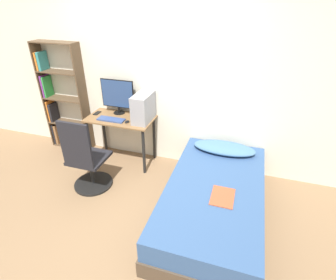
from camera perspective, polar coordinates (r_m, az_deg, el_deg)
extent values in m
plane|color=#846647|center=(3.26, -12.04, -17.18)|extent=(14.00, 14.00, 0.00)
cube|color=silver|center=(3.79, -2.88, 12.79)|extent=(8.00, 0.05, 2.50)
cube|color=brown|center=(3.91, -10.34, 4.59)|extent=(0.98, 0.52, 0.02)
cylinder|color=black|center=(4.13, -16.66, -0.55)|extent=(0.04, 0.04, 0.71)
cylinder|color=black|center=(3.74, -5.30, -2.63)|extent=(0.04, 0.04, 0.71)
cylinder|color=black|center=(4.44, -13.75, 2.05)|extent=(0.04, 0.04, 0.71)
cylinder|color=black|center=(4.08, -3.03, 0.38)|extent=(0.04, 0.04, 0.71)
cube|color=brown|center=(4.75, -24.90, 8.64)|extent=(0.02, 0.22, 1.73)
cube|color=brown|center=(4.32, -17.84, 8.09)|extent=(0.02, 0.22, 1.73)
cube|color=brown|center=(4.87, -19.72, -0.97)|extent=(0.68, 0.22, 0.02)
cube|color=brown|center=(4.68, -20.59, 3.54)|extent=(0.68, 0.22, 0.02)
cube|color=brown|center=(4.52, -21.53, 8.40)|extent=(0.68, 0.22, 0.02)
cube|color=brown|center=(4.40, -22.56, 13.55)|extent=(0.68, 0.22, 0.02)
cube|color=brown|center=(4.32, -23.69, 18.95)|extent=(0.68, 0.22, 0.02)
cube|color=black|center=(4.97, -23.01, 1.45)|extent=(0.03, 0.19, 0.35)
cube|color=brown|center=(4.95, -22.61, 1.35)|extent=(0.04, 0.19, 0.34)
cube|color=orange|center=(4.81, -24.01, 5.94)|extent=(0.02, 0.19, 0.35)
cube|color=black|center=(4.79, -23.62, 5.62)|extent=(0.04, 0.19, 0.30)
cube|color=#7A338E|center=(4.67, -25.03, 10.67)|extent=(0.03, 0.19, 0.34)
cube|color=green|center=(4.65, -24.70, 10.56)|extent=(0.02, 0.19, 0.33)
cube|color=orange|center=(4.58, -26.08, 15.23)|extent=(0.03, 0.19, 0.27)
cube|color=teal|center=(4.55, -25.64, 15.29)|extent=(0.04, 0.19, 0.27)
cylinder|color=black|center=(3.84, -15.87, -9.06)|extent=(0.52, 0.52, 0.03)
cylinder|color=black|center=(3.72, -16.30, -6.53)|extent=(0.05, 0.05, 0.39)
cube|color=black|center=(3.60, -16.77, -3.76)|extent=(0.45, 0.45, 0.04)
cube|color=black|center=(3.30, -19.48, -1.07)|extent=(0.41, 0.04, 0.59)
cube|color=#4C3D2D|center=(3.26, 9.70, -14.40)|extent=(1.09, 2.02, 0.20)
cube|color=#33517F|center=(3.11, 10.05, -11.41)|extent=(1.06, 1.98, 0.25)
ellipsoid|color=teal|center=(3.62, 12.14, -1.69)|extent=(0.83, 0.36, 0.11)
cube|color=#B24C2D|center=(2.89, 11.79, -11.99)|extent=(0.24, 0.32, 0.01)
cylinder|color=black|center=(4.08, -10.57, 5.88)|extent=(0.17, 0.17, 0.01)
cylinder|color=black|center=(4.06, -10.63, 6.56)|extent=(0.04, 0.04, 0.09)
cube|color=black|center=(3.97, -10.93, 9.85)|extent=(0.52, 0.01, 0.42)
cube|color=navy|center=(3.96, -10.98, 9.81)|extent=(0.49, 0.01, 0.40)
cube|color=#33477A|center=(3.86, -12.26, 4.39)|extent=(0.40, 0.14, 0.02)
cube|color=#99999E|center=(3.70, -5.40, 7.01)|extent=(0.22, 0.43, 0.39)
ellipsoid|color=black|center=(3.75, -8.91, 3.95)|extent=(0.06, 0.09, 0.02)
cube|color=black|center=(4.13, -15.17, 5.68)|extent=(0.07, 0.14, 0.01)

